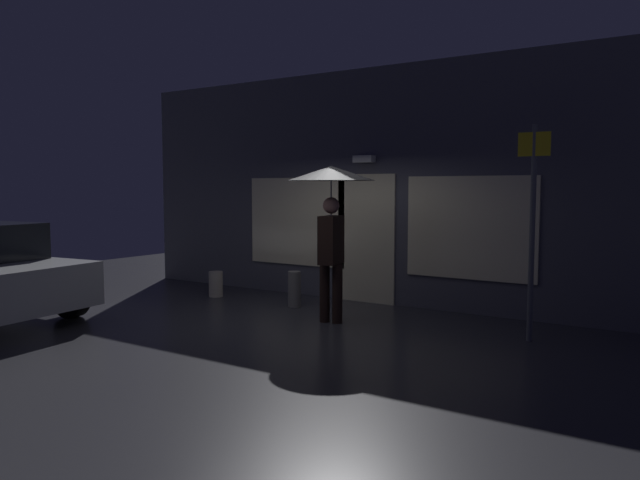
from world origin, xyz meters
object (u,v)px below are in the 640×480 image
object	(u,v)px
sidewalk_bollard	(294,289)
sidewalk_bollard_2	(216,284)
person_with_umbrella	(331,196)
street_sign_post	(532,221)

from	to	relation	value
sidewalk_bollard	sidewalk_bollard_2	size ratio (longest dim) A/B	1.29
sidewalk_bollard_2	person_with_umbrella	bearing A→B (deg)	-12.87
street_sign_post	sidewalk_bollard	bearing A→B (deg)	177.24
street_sign_post	sidewalk_bollard_2	xyz separation A→B (m)	(-5.62, 0.17, -1.32)
person_with_umbrella	street_sign_post	size ratio (longest dim) A/B	0.82
sidewalk_bollard	street_sign_post	bearing A→B (deg)	-2.76
person_with_umbrella	street_sign_post	bearing A→B (deg)	-90.22
person_with_umbrella	street_sign_post	xyz separation A→B (m)	(2.71, 0.50, -0.30)
sidewalk_bollard	sidewalk_bollard_2	distance (m)	1.75
street_sign_post	sidewalk_bollard	world-z (taller)	street_sign_post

